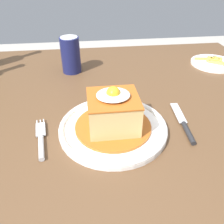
% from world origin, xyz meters
% --- Properties ---
extents(dining_table, '(1.16, 0.99, 0.76)m').
position_xyz_m(dining_table, '(0.00, 0.00, 0.65)').
color(dining_table, brown).
rests_on(dining_table, ground_plane).
extents(main_plate, '(0.26, 0.26, 0.02)m').
position_xyz_m(main_plate, '(-0.00, -0.10, 0.77)').
color(main_plate, white).
rests_on(main_plate, dining_table).
extents(sandwich_meal, '(0.18, 0.18, 0.11)m').
position_xyz_m(sandwich_meal, '(-0.00, -0.10, 0.81)').
color(sandwich_meal, '#B75B1E').
rests_on(sandwich_meal, main_plate).
extents(fork, '(0.04, 0.14, 0.01)m').
position_xyz_m(fork, '(-0.17, -0.13, 0.76)').
color(fork, silver).
rests_on(fork, dining_table).
extents(knife, '(0.03, 0.17, 0.01)m').
position_xyz_m(knife, '(0.17, -0.11, 0.76)').
color(knife, '#262628').
rests_on(knife, dining_table).
extents(soda_can, '(0.07, 0.07, 0.12)m').
position_xyz_m(soda_can, '(-0.10, 0.25, 0.82)').
color(soda_can, '#191E51').
rests_on(soda_can, dining_table).
extents(side_plate_fries, '(0.17, 0.17, 0.02)m').
position_xyz_m(side_plate_fries, '(0.43, 0.25, 0.76)').
color(side_plate_fries, white).
rests_on(side_plate_fries, dining_table).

